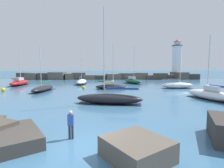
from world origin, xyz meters
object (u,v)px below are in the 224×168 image
sailboat_moored_7 (20,82)px  sailboat_moored_6 (43,88)px  mooring_buoy_far_side (3,90)px  sailboat_moored_8 (111,86)px  mooring_buoy_orange_near (83,87)px  person_on_rocks (71,123)px  sailboat_moored_2 (177,85)px  sailboat_moored_5 (133,81)px  sailboat_moored_4 (211,94)px  sailboat_moored_3 (109,98)px  lighthouse (177,62)px  sailboat_moored_0 (81,82)px

sailboat_moored_7 → sailboat_moored_6: bearing=-47.9°
mooring_buoy_far_side → sailboat_moored_8: bearing=9.7°
sailboat_moored_7 → mooring_buoy_orange_near: size_ratio=10.63×
sailboat_moored_6 → person_on_rocks: (9.33, -20.99, 0.48)m
sailboat_moored_2 → sailboat_moored_5: (-7.67, 10.21, 0.06)m
sailboat_moored_4 → sailboat_moored_8: sailboat_moored_8 is taller
sailboat_moored_7 → sailboat_moored_8: 22.58m
sailboat_moored_6 → sailboat_moored_5: bearing=37.0°
sailboat_moored_3 → sailboat_moored_7: size_ratio=1.24×
sailboat_moored_3 → lighthouse: bearing=59.5°
mooring_buoy_orange_near → sailboat_moored_8: bearing=-3.5°
mooring_buoy_orange_near → sailboat_moored_7: bearing=156.6°
lighthouse → mooring_buoy_orange_near: bearing=-137.0°
sailboat_moored_6 → mooring_buoy_far_side: sailboat_moored_6 is taller
sailboat_moored_0 → sailboat_moored_2: size_ratio=0.90×
lighthouse → mooring_buoy_far_side: size_ratio=15.51×
sailboat_moored_0 → sailboat_moored_8: bearing=-53.6°
sailboat_moored_4 → sailboat_moored_5: 23.56m
sailboat_moored_2 → person_on_rocks: 29.47m
sailboat_moored_2 → sailboat_moored_5: size_ratio=0.94×
sailboat_moored_2 → sailboat_moored_6: bearing=-172.4°
sailboat_moored_2 → sailboat_moored_4: sailboat_moored_2 is taller
sailboat_moored_2 → sailboat_moored_7: size_ratio=1.01×
sailboat_moored_3 → sailboat_moored_4: sailboat_moored_3 is taller
person_on_rocks → sailboat_moored_2: bearing=56.0°
sailboat_moored_0 → sailboat_moored_3: (6.75, -23.58, 0.03)m
sailboat_moored_8 → sailboat_moored_7: bearing=161.3°
sailboat_moored_2 → mooring_buoy_far_side: 32.86m
sailboat_moored_8 → sailboat_moored_5: bearing=61.3°
lighthouse → person_on_rocks: bearing=-117.6°
sailboat_moored_5 → sailboat_moored_8: size_ratio=1.10×
sailboat_moored_4 → mooring_buoy_far_side: bearing=165.4°
sailboat_moored_4 → person_on_rocks: size_ratio=4.82×
sailboat_moored_5 → mooring_buoy_far_side: sailboat_moored_5 is taller
sailboat_moored_7 → mooring_buoy_far_side: sailboat_moored_7 is taller
person_on_rocks → mooring_buoy_far_side: bearing=128.1°
sailboat_moored_2 → sailboat_moored_3: 20.08m
sailboat_moored_5 → person_on_rocks: 35.75m
sailboat_moored_8 → mooring_buoy_far_side: bearing=-170.3°
sailboat_moored_3 → sailboat_moored_6: (-11.78, 10.92, -0.13)m
sailboat_moored_8 → sailboat_moored_3: bearing=-91.8°
sailboat_moored_5 → mooring_buoy_orange_near: sailboat_moored_5 is taller
sailboat_moored_7 → lighthouse: bearing=24.4°
sailboat_moored_6 → mooring_buoy_far_side: bearing=-177.1°
sailboat_moored_2 → mooring_buoy_orange_near: size_ratio=10.72×
sailboat_moored_0 → sailboat_moored_7: size_ratio=0.90×
sailboat_moored_3 → sailboat_moored_4: 13.74m
mooring_buoy_orange_near → sailboat_moored_6: bearing=-154.6°
sailboat_moored_7 → person_on_rocks: (18.49, -31.13, 0.32)m
sailboat_moored_7 → person_on_rocks: bearing=-59.3°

